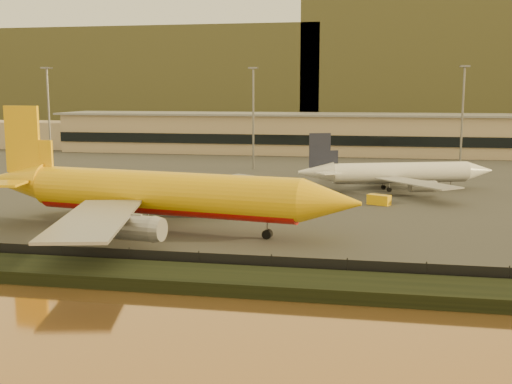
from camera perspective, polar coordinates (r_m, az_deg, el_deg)
ground at (r=83.39m, az=-3.97°, el=-4.75°), size 900.00×900.00×0.00m
embankment at (r=67.48m, az=-7.67°, el=-7.51°), size 320.00×7.00×1.40m
tarmac at (r=175.67m, az=3.90°, el=2.52°), size 320.00×220.00×0.20m
perimeter_fence at (r=70.97m, az=-6.66°, el=-6.16°), size 300.00×0.05×2.20m
terminal_building at (r=207.35m, az=0.93°, el=5.22°), size 202.00×25.00×12.60m
apron_light_masts at (r=153.49m, az=8.67°, el=7.35°), size 152.20×12.20×25.40m
distant_hills at (r=420.54m, az=5.16°, el=10.51°), size 470.00×160.00×70.00m
dhl_cargo_jet at (r=91.50m, az=-8.73°, el=-0.17°), size 58.13×56.31×17.39m
white_narrowbody_jet at (r=130.27m, az=12.43°, el=1.65°), size 39.09×37.12×11.53m
gse_vehicle_yellow at (r=113.37m, az=10.88°, el=-0.68°), size 4.27×3.19×1.75m
gse_vehicle_white at (r=115.07m, az=-6.17°, el=-0.48°), size 3.78×2.58×1.56m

